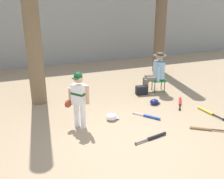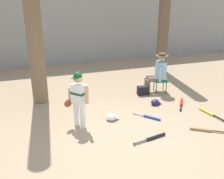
{
  "view_description": "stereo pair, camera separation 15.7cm",
  "coord_description": "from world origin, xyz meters",
  "px_view_note": "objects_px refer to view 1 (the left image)",
  "views": [
    {
      "loc": [
        -1.94,
        -4.23,
        2.94
      ],
      "look_at": [
        0.07,
        1.26,
        0.75
      ],
      "focal_mm": 42.85,
      "sensor_mm": 36.0,
      "label": 1
    },
    {
      "loc": [
        -1.79,
        -4.28,
        2.94
      ],
      "look_at": [
        0.07,
        1.26,
        0.75
      ],
      "focal_mm": 42.85,
      "sensor_mm": 36.0,
      "label": 2
    }
  ],
  "objects_px": {
    "folding_stool": "(158,80)",
    "handbag_beside_stool": "(142,90)",
    "bat_black_composite": "(154,137)",
    "batting_helmet_white": "(112,117)",
    "bat_red_barrel": "(180,102)",
    "batting_helmet_navy": "(154,102)",
    "bat_wood_tan": "(203,128)",
    "young_ballplayer": "(78,96)",
    "bat_blue_youth": "(150,116)",
    "tree_near_player": "(30,6)",
    "bat_yellow_trainer": "(207,111)",
    "tree_behind_spectator": "(161,8)",
    "seated_spectator": "(156,71)"
  },
  "relations": [
    {
      "from": "folding_stool",
      "to": "tree_behind_spectator",
      "type": "bearing_deg",
      "value": 61.1
    },
    {
      "from": "bat_red_barrel",
      "to": "bat_wood_tan",
      "type": "relative_size",
      "value": 0.99
    },
    {
      "from": "folding_stool",
      "to": "handbag_beside_stool",
      "type": "height_order",
      "value": "folding_stool"
    },
    {
      "from": "tree_behind_spectator",
      "to": "bat_yellow_trainer",
      "type": "relative_size",
      "value": 6.59
    },
    {
      "from": "folding_stool",
      "to": "bat_black_composite",
      "type": "xyz_separation_m",
      "value": [
        -1.45,
        -2.45,
        -0.33
      ]
    },
    {
      "from": "bat_red_barrel",
      "to": "batting_helmet_navy",
      "type": "distance_m",
      "value": 0.73
    },
    {
      "from": "handbag_beside_stool",
      "to": "young_ballplayer",
      "type": "bearing_deg",
      "value": -149.02
    },
    {
      "from": "bat_black_composite",
      "to": "tree_near_player",
      "type": "bearing_deg",
      "value": 126.16
    },
    {
      "from": "tree_behind_spectator",
      "to": "bat_wood_tan",
      "type": "xyz_separation_m",
      "value": [
        -1.31,
        -4.43,
        -2.31
      ]
    },
    {
      "from": "batting_helmet_navy",
      "to": "bat_blue_youth",
      "type": "bearing_deg",
      "value": -126.17
    },
    {
      "from": "bat_blue_youth",
      "to": "young_ballplayer",
      "type": "bearing_deg",
      "value": 175.15
    },
    {
      "from": "bat_black_composite",
      "to": "batting_helmet_navy",
      "type": "height_order",
      "value": "batting_helmet_navy"
    },
    {
      "from": "bat_black_composite",
      "to": "bat_wood_tan",
      "type": "xyz_separation_m",
      "value": [
        1.21,
        -0.05,
        0.0
      ]
    },
    {
      "from": "bat_wood_tan",
      "to": "bat_yellow_trainer",
      "type": "xyz_separation_m",
      "value": [
        0.66,
        0.7,
        -0.0
      ]
    },
    {
      "from": "bat_black_composite",
      "to": "bat_yellow_trainer",
      "type": "bearing_deg",
      "value": 19.14
    },
    {
      "from": "bat_red_barrel",
      "to": "bat_yellow_trainer",
      "type": "height_order",
      "value": "same"
    },
    {
      "from": "bat_blue_youth",
      "to": "bat_yellow_trainer",
      "type": "xyz_separation_m",
      "value": [
        1.51,
        -0.25,
        -0.0
      ]
    },
    {
      "from": "young_ballplayer",
      "to": "bat_red_barrel",
      "type": "height_order",
      "value": "young_ballplayer"
    },
    {
      "from": "handbag_beside_stool",
      "to": "batting_helmet_navy",
      "type": "xyz_separation_m",
      "value": [
        0.0,
        -0.79,
        -0.06
      ]
    },
    {
      "from": "bat_red_barrel",
      "to": "bat_blue_youth",
      "type": "bearing_deg",
      "value": -157.66
    },
    {
      "from": "bat_black_composite",
      "to": "batting_helmet_white",
      "type": "height_order",
      "value": "batting_helmet_white"
    },
    {
      "from": "bat_blue_youth",
      "to": "bat_black_composite",
      "type": "xyz_separation_m",
      "value": [
        -0.36,
        -0.9,
        0.0
      ]
    },
    {
      "from": "bat_red_barrel",
      "to": "batting_helmet_navy",
      "type": "xyz_separation_m",
      "value": [
        -0.7,
        0.19,
        0.04
      ]
    },
    {
      "from": "tree_behind_spectator",
      "to": "bat_red_barrel",
      "type": "height_order",
      "value": "tree_behind_spectator"
    },
    {
      "from": "bat_blue_youth",
      "to": "bat_red_barrel",
      "type": "relative_size",
      "value": 0.86
    },
    {
      "from": "handbag_beside_stool",
      "to": "batting_helmet_navy",
      "type": "bearing_deg",
      "value": -89.97
    },
    {
      "from": "folding_stool",
      "to": "batting_helmet_white",
      "type": "relative_size",
      "value": 1.56
    },
    {
      "from": "seated_spectator",
      "to": "bat_wood_tan",
      "type": "distance_m",
      "value": 2.6
    },
    {
      "from": "folding_stool",
      "to": "bat_wood_tan",
      "type": "height_order",
      "value": "folding_stool"
    },
    {
      "from": "bat_black_composite",
      "to": "bat_yellow_trainer",
      "type": "distance_m",
      "value": 1.98
    },
    {
      "from": "bat_black_composite",
      "to": "tree_behind_spectator",
      "type": "bearing_deg",
      "value": 60.1
    },
    {
      "from": "folding_stool",
      "to": "batting_helmet_navy",
      "type": "height_order",
      "value": "folding_stool"
    },
    {
      "from": "bat_red_barrel",
      "to": "batting_helmet_navy",
      "type": "relative_size",
      "value": 2.48
    },
    {
      "from": "young_ballplayer",
      "to": "batting_helmet_white",
      "type": "height_order",
      "value": "young_ballplayer"
    },
    {
      "from": "bat_yellow_trainer",
      "to": "bat_black_composite",
      "type": "bearing_deg",
      "value": -160.86
    },
    {
      "from": "young_ballplayer",
      "to": "bat_blue_youth",
      "type": "height_order",
      "value": "young_ballplayer"
    },
    {
      "from": "young_ballplayer",
      "to": "bat_yellow_trainer",
      "type": "bearing_deg",
      "value": -7.07
    },
    {
      "from": "folding_stool",
      "to": "bat_red_barrel",
      "type": "distance_m",
      "value": 1.11
    },
    {
      "from": "young_ballplayer",
      "to": "tree_near_player",
      "type": "bearing_deg",
      "value": 111.76
    },
    {
      "from": "bat_wood_tan",
      "to": "bat_yellow_trainer",
      "type": "height_order",
      "value": "same"
    },
    {
      "from": "bat_yellow_trainer",
      "to": "batting_helmet_white",
      "type": "bearing_deg",
      "value": 169.15
    },
    {
      "from": "bat_blue_youth",
      "to": "bat_red_barrel",
      "type": "distance_m",
      "value": 1.3
    },
    {
      "from": "tree_near_player",
      "to": "tree_behind_spectator",
      "type": "relative_size",
      "value": 1.04
    },
    {
      "from": "tree_behind_spectator",
      "to": "handbag_beside_stool",
      "type": "height_order",
      "value": "tree_behind_spectator"
    },
    {
      "from": "tree_behind_spectator",
      "to": "bat_yellow_trainer",
      "type": "height_order",
      "value": "tree_behind_spectator"
    },
    {
      "from": "bat_wood_tan",
      "to": "batting_helmet_navy",
      "type": "relative_size",
      "value": 2.49
    },
    {
      "from": "bat_wood_tan",
      "to": "batting_helmet_white",
      "type": "bearing_deg",
      "value": 146.53
    },
    {
      "from": "young_ballplayer",
      "to": "bat_yellow_trainer",
      "type": "distance_m",
      "value": 3.33
    },
    {
      "from": "bat_black_composite",
      "to": "folding_stool",
      "type": "bearing_deg",
      "value": 59.33
    },
    {
      "from": "tree_near_player",
      "to": "bat_yellow_trainer",
      "type": "distance_m",
      "value": 5.16
    }
  ]
}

